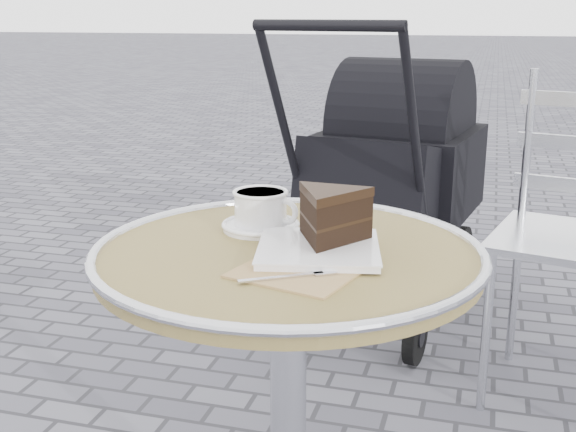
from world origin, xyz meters
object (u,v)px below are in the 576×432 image
(cappuccino_set, at_px, (261,212))
(baby_stroller, at_px, (391,187))
(cake_plate_set, at_px, (327,223))
(cafe_table, at_px, (288,332))

(cappuccino_set, relative_size, baby_stroller, 0.14)
(baby_stroller, bearing_deg, cake_plate_set, -77.11)
(cake_plate_set, distance_m, baby_stroller, 1.51)
(cafe_table, height_order, cappuccino_set, cappuccino_set)
(cafe_table, distance_m, cappuccino_set, 0.24)
(cappuccino_set, bearing_deg, cake_plate_set, -20.64)
(cafe_table, height_order, cake_plate_set, cake_plate_set)
(cafe_table, relative_size, cappuccino_set, 4.66)
(cappuccino_set, distance_m, cake_plate_set, 0.18)
(cafe_table, relative_size, baby_stroller, 0.64)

